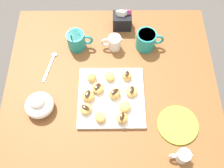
{
  "coord_description": "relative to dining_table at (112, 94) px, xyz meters",
  "views": [
    {
      "loc": [
        -0.0,
        -0.56,
        1.78
      ],
      "look_at": [
        -0.0,
        -0.03,
        0.77
      ],
      "focal_mm": 42.06,
      "sensor_mm": 36.0,
      "label": 1
    }
  ],
  "objects": [
    {
      "name": "ice_cream_bowl",
      "position": [
        -0.3,
        -0.13,
        0.18
      ],
      "size": [
        0.12,
        0.12,
        0.09
      ],
      "color": "white",
      "rests_on": "dining_table"
    },
    {
      "name": "pastry_plate_square",
      "position": [
        -0.0,
        -0.08,
        0.15
      ],
      "size": [
        0.28,
        0.28,
        0.02
      ],
      "primitive_type": "cube",
      "color": "white",
      "rests_on": "dining_table"
    },
    {
      "name": "chocolate_sauce_pitcher",
      "position": [
        0.27,
        -0.34,
        0.17
      ],
      "size": [
        0.09,
        0.05,
        0.06
      ],
      "color": "white",
      "rests_on": "dining_table"
    },
    {
      "name": "dining_table",
      "position": [
        0.0,
        0.0,
        0.0
      ],
      "size": [
        0.95,
        0.84,
        0.75
      ],
      "color": "brown",
      "rests_on": "ground_plane"
    },
    {
      "name": "sugar_caddy",
      "position": [
        0.05,
        0.31,
        0.18
      ],
      "size": [
        0.09,
        0.07,
        0.11
      ],
      "color": "black",
      "rests_on": "dining_table"
    },
    {
      "name": "beignet_0",
      "position": [
        0.06,
        -0.14,
        0.17
      ],
      "size": [
        0.06,
        0.06,
        0.03
      ],
      "primitive_type": "ellipsoid",
      "rotation": [
        0.0,
        0.0,
        1.34
      ],
      "color": "#DBA351",
      "rests_on": "pastry_plate_square"
    },
    {
      "name": "loose_spoon_near_saucer",
      "position": [
        -0.28,
        0.1,
        0.14
      ],
      "size": [
        0.05,
        0.16,
        0.01
      ],
      "color": "silver",
      "rests_on": "dining_table"
    },
    {
      "name": "chocolate_drizzle_1",
      "position": [
        0.07,
        0.01,
        0.2
      ],
      "size": [
        0.02,
        0.03,
        0.0
      ],
      "primitive_type": "ellipsoid",
      "rotation": [
        0.0,
        0.0,
        1.28
      ],
      "color": "black",
      "rests_on": "beignet_1"
    },
    {
      "name": "beignet_8",
      "position": [
        -0.05,
        -0.18,
        0.17
      ],
      "size": [
        0.06,
        0.07,
        0.04
      ],
      "primitive_type": "ellipsoid",
      "rotation": [
        0.0,
        0.0,
        3.62
      ],
      "color": "#DBA351",
      "rests_on": "pastry_plate_square"
    },
    {
      "name": "chocolate_drizzle_6",
      "position": [
        0.01,
        -0.08,
        0.2
      ],
      "size": [
        0.04,
        0.04,
        0.0
      ],
      "primitive_type": "ellipsoid",
      "rotation": [
        0.0,
        0.0,
        0.73
      ],
      "color": "black",
      "rests_on": "beignet_6"
    },
    {
      "name": "chocolate_drizzle_5",
      "position": [
        -0.1,
        -0.09,
        0.19
      ],
      "size": [
        0.03,
        0.04,
        0.0
      ],
      "primitive_type": "ellipsoid",
      "rotation": [
        0.0,
        0.0,
        4.38
      ],
      "color": "black",
      "rests_on": "beignet_5"
    },
    {
      "name": "beignet_10",
      "position": [
        -0.11,
        -0.15,
        0.17
      ],
      "size": [
        0.07,
        0.07,
        0.03
      ],
      "primitive_type": "ellipsoid",
      "rotation": [
        0.0,
        0.0,
        2.69
      ],
      "color": "#DBA351",
      "rests_on": "pastry_plate_square"
    },
    {
      "name": "beignet_4",
      "position": [
        -0.01,
        0.01,
        0.17
      ],
      "size": [
        0.06,
        0.06,
        0.03
      ],
      "primitive_type": "ellipsoid",
      "rotation": [
        0.0,
        0.0,
        1.93
      ],
      "color": "#DBA351",
      "rests_on": "pastry_plate_square"
    },
    {
      "name": "coffee_mug_teal_right",
      "position": [
        0.17,
        0.19,
        0.19
      ],
      "size": [
        0.13,
        0.09,
        0.09
      ],
      "color": "teal",
      "rests_on": "dining_table"
    },
    {
      "name": "beignet_1",
      "position": [
        0.07,
        0.01,
        0.17
      ],
      "size": [
        0.06,
        0.06,
        0.04
      ],
      "primitive_type": "ellipsoid",
      "rotation": [
        0.0,
        0.0,
        1.1
      ],
      "color": "#DBA351",
      "rests_on": "pastry_plate_square"
    },
    {
      "name": "chocolate_drizzle_10",
      "position": [
        -0.11,
        -0.15,
        0.19
      ],
      "size": [
        0.04,
        0.03,
        0.0
      ],
      "primitive_type": "ellipsoid",
      "rotation": [
        0.0,
        0.0,
        2.62
      ],
      "color": "black",
      "rests_on": "beignet_10"
    },
    {
      "name": "beignet_3",
      "position": [
        0.04,
        -0.19,
        0.18
      ],
      "size": [
        0.05,
        0.06,
        0.04
      ],
      "primitive_type": "ellipsoid",
      "rotation": [
        0.0,
        0.0,
        1.7
      ],
      "color": "#DBA351",
      "rests_on": "pastry_plate_square"
    },
    {
      "name": "chocolate_drizzle_2",
      "position": [
        0.09,
        -0.07,
        0.19
      ],
      "size": [
        0.02,
        0.04,
        0.0
      ],
      "primitive_type": "ellipsoid",
      "rotation": [
        0.0,
        0.0,
        1.43
      ],
      "color": "black",
      "rests_on": "beignet_2"
    },
    {
      "name": "beignet_2",
      "position": [
        0.09,
        -0.07,
        0.17
      ],
      "size": [
        0.06,
        0.06,
        0.03
      ],
      "primitive_type": "ellipsoid",
      "rotation": [
        0.0,
        0.0,
        1.43
      ],
      "color": "#DBA351",
      "rests_on": "pastry_plate_square"
    },
    {
      "name": "beignet_5",
      "position": [
        -0.1,
        -0.09,
        0.17
      ],
      "size": [
        0.08,
        0.08,
        0.04
      ],
      "primitive_type": "ellipsoid",
      "rotation": [
        0.0,
        0.0,
        4.06
      ],
      "color": "#DBA351",
      "rests_on": "pastry_plate_square"
    },
    {
      "name": "chocolate_drizzle_9",
      "position": [
        -0.06,
        -0.05,
        0.19
      ],
      "size": [
        0.04,
        0.04,
        0.0
      ],
      "primitive_type": "ellipsoid",
      "rotation": [
        0.0,
        0.0,
        4.05
      ],
      "color": "black",
      "rests_on": "beignet_9"
    },
    {
      "name": "coffee_mug_teal_left",
      "position": [
        -0.16,
        0.19,
        0.19
      ],
      "size": [
        0.12,
        0.08,
        0.14
      ],
      "color": "teal",
      "rests_on": "dining_table"
    },
    {
      "name": "cream_pitcher_white",
      "position": [
        0.01,
        0.19,
        0.18
      ],
      "size": [
        0.1,
        0.06,
        0.07
      ],
      "color": "white",
      "rests_on": "dining_table"
    },
    {
      "name": "ground_plane",
      "position": [
        0.0,
        0.0,
        -0.61
      ],
      "size": [
        8.0,
        8.0,
        0.0
      ],
      "primitive_type": "plane",
      "color": "#514C47"
    },
    {
      "name": "chocolate_drizzle_3",
      "position": [
        0.04,
        -0.19,
        0.2
      ],
      "size": [
        0.03,
        0.04,
        0.0
      ],
      "primitive_type": "ellipsoid",
      "rotation": [
        0.0,
        0.0,
        1.3
      ],
      "color": "black",
      "rests_on": "beignet_3"
    },
    {
      "name": "beignet_7",
      "position": [
        -0.09,
        -0.0,
        0.17
      ],
      "size": [
        0.06,
        0.06,
        0.04
      ],
      "primitive_type": "ellipsoid",
      "rotation": [
        0.0,
        0.0,
        3.75
      ],
      "color": "#DBA351",
      "rests_on": "pastry_plate_square"
    },
    {
      "name": "saucer_lime_left",
      "position": [
        0.27,
        -0.21,
        0.14
      ],
      "size": [
        0.17,
        0.17,
        0.01
      ],
      "primitive_type": "cylinder",
      "color": "#9EC633",
      "rests_on": "dining_table"
    },
    {
      "name": "beignet_9",
      "position": [
        -0.06,
        -0.05,
        0.17
      ],
      "size": [
        0.07,
        0.07,
        0.03
      ],
      "primitive_type": "ellipsoid",
      "rotation": [
        0.0,
        0.0,
        3.74
      ],
      "color": "#DBA351",
      "rests_on": "pastry_plate_square"
    },
    {
      "name": "beignet_6",
      "position": [
        0.01,
        -0.08,
        0.17
      ],
      "size": [
        0.07,
        0.07,
        0.04
      ],
      "primitive_type": "ellipsoid",
      "rotation": [
        0.0,
        0.0,
        0.7
      ],
      "color": "#DBA351",
      "rests_on": "pastry_plate_square"
    }
  ]
}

